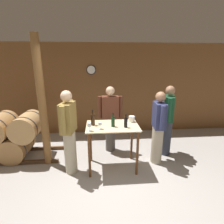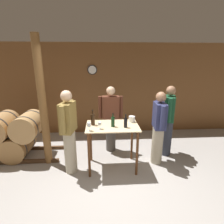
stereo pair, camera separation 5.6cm
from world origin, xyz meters
name	(u,v)px [view 2 (the right image)]	position (x,y,z in m)	size (l,w,h in m)	color
ground_plane	(114,197)	(0.00, 0.00, 0.00)	(14.00, 14.00, 0.00)	#9E9993
back_wall	(107,90)	(0.00, 2.88, 1.35)	(8.40, 0.08, 2.70)	brown
barrel_rack	(10,136)	(-2.31, 1.45, 0.52)	(2.58, 0.77, 1.08)	#4C331E
tasting_table	(112,134)	(0.02, 0.88, 0.76)	(1.05, 0.71, 0.96)	beige
wooden_post	(43,104)	(-1.39, 1.17, 1.35)	(0.16, 0.16, 2.70)	brown
wine_bottle_far_left	(93,119)	(-0.37, 0.93, 1.07)	(0.08, 0.08, 0.32)	black
wine_bottle_left	(113,121)	(0.03, 0.81, 1.06)	(0.07, 0.07, 0.28)	black
wine_bottle_center	(126,122)	(0.27, 0.76, 1.06)	(0.07, 0.07, 0.27)	black
wine_glass_near_left	(89,125)	(-0.42, 0.63, 1.07)	(0.07, 0.07, 0.16)	silver
wine_glass_near_center	(100,124)	(-0.23, 0.71, 1.06)	(0.07, 0.07, 0.14)	silver
ice_bucket	(132,119)	(0.45, 1.06, 1.02)	(0.13, 0.13, 0.13)	white
person_host	(69,131)	(-0.83, 0.78, 0.89)	(0.29, 0.58, 1.69)	#B7AD93
person_visitor_with_scarf	(159,127)	(1.02, 1.01, 0.84)	(0.25, 0.59, 1.60)	#B7AD93
person_visitor_bearded	(111,118)	(0.03, 1.64, 0.86)	(0.59, 0.24, 1.63)	#4C4742
person_visitor_near_door	(168,120)	(1.35, 1.35, 0.88)	(0.34, 0.56, 1.67)	#333847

